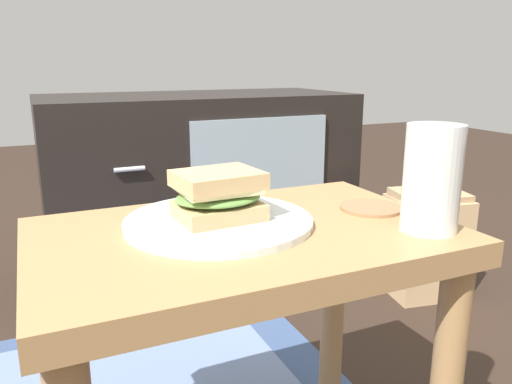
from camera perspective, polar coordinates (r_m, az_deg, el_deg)
name	(u,v)px	position (r m, az deg, el deg)	size (l,w,h in m)	color
side_table	(245,290)	(0.72, -1.26, -11.08)	(0.56, 0.36, 0.46)	#A37A4C
tv_cabinet	(200,184)	(1.67, -6.39, 0.96)	(0.96, 0.46, 0.58)	black
plate	(219,222)	(0.70, -4.25, -3.36)	(0.26, 0.26, 0.01)	silver
sandwich_front	(218,195)	(0.69, -4.31, -0.37)	(0.13, 0.10, 0.07)	tan
beer_glass	(432,180)	(0.70, 19.28, 1.26)	(0.07, 0.07, 0.14)	silver
coaster	(371,208)	(0.79, 12.88, -1.77)	(0.09, 0.09, 0.01)	#996B47
paper_bag	(425,244)	(1.58, 18.62, -5.56)	(0.24, 0.20, 0.32)	tan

